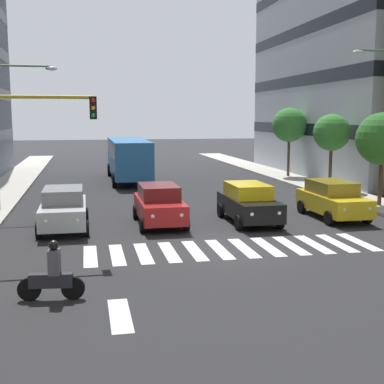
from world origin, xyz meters
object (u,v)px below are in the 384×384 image
at_px(bus_behind_traffic, 128,155).
at_px(street_tree_1, 383,139).
at_px(car_1, 249,203).
at_px(car_2, 159,204).
at_px(car_3, 64,208).
at_px(traffic_light_gantry, 17,147).
at_px(car_0, 333,199).
at_px(street_lamp_right, 5,120).
at_px(street_tree_3, 289,125).
at_px(street_tree_2, 332,133).
at_px(motorcycle_with_rider, 52,276).

distance_m(bus_behind_traffic, street_tree_1, 18.55).
bearing_deg(bus_behind_traffic, car_1, 103.46).
xyz_separation_m(car_2, street_tree_1, (-11.66, -1.74, 2.65)).
distance_m(car_3, traffic_light_gantry, 4.95).
bearing_deg(bus_behind_traffic, car_0, 116.26).
height_order(car_1, bus_behind_traffic, bus_behind_traffic).
xyz_separation_m(car_1, car_2, (3.94, -0.38, 0.00)).
height_order(car_0, car_3, same).
bearing_deg(car_2, street_tree_1, -171.49).
bearing_deg(car_3, street_tree_1, -172.93).
height_order(car_1, car_2, same).
height_order(car_1, street_lamp_right, street_lamp_right).
bearing_deg(street_tree_3, street_tree_1, 88.08).
bearing_deg(car_1, street_tree_2, -134.63).
height_order(motorcycle_with_rider, street_tree_2, street_tree_2).
bearing_deg(car_1, bus_behind_traffic, -76.54).
distance_m(motorcycle_with_rider, street_tree_1, 19.12).
distance_m(car_2, street_tree_2, 14.27).
bearing_deg(bus_behind_traffic, car_2, 90.00).
bearing_deg(street_tree_1, motorcycle_with_rider, 34.01).
distance_m(traffic_light_gantry, street_tree_2, 20.68).
relative_size(street_lamp_right, street_tree_3, 1.36).
bearing_deg(motorcycle_with_rider, car_0, -144.50).
height_order(car_3, motorcycle_with_rider, car_3).
bearing_deg(car_2, car_3, 2.89).
xyz_separation_m(street_lamp_right, street_tree_3, (-18.90, -10.80, -0.48)).
xyz_separation_m(car_0, bus_behind_traffic, (8.05, -16.31, 0.97)).
distance_m(car_1, bus_behind_traffic, 16.96).
bearing_deg(motorcycle_with_rider, street_tree_2, -133.94).
height_order(traffic_light_gantry, street_tree_3, traffic_light_gantry).
bearing_deg(street_tree_3, car_1, 62.25).
distance_m(car_1, street_tree_2, 11.51).
height_order(car_3, street_tree_2, street_tree_2).
xyz_separation_m(car_3, street_tree_1, (-15.69, -1.95, 2.65)).
bearing_deg(car_0, bus_behind_traffic, -63.74).
height_order(car_1, traffic_light_gantry, traffic_light_gantry).
bearing_deg(street_tree_2, street_tree_1, 88.74).
bearing_deg(bus_behind_traffic, street_tree_2, 144.13).
distance_m(car_3, bus_behind_traffic, 16.81).
relative_size(car_0, car_2, 1.00).
distance_m(street_lamp_right, street_tree_3, 21.78).
bearing_deg(car_0, street_tree_1, -151.36).
bearing_deg(car_1, traffic_light_gantry, 22.05).
xyz_separation_m(street_tree_1, street_tree_2, (-0.13, -5.82, 0.13)).
bearing_deg(traffic_light_gantry, bus_behind_traffic, -104.65).
bearing_deg(street_tree_1, car_2, 8.51).
relative_size(car_2, bus_behind_traffic, 0.42).
height_order(bus_behind_traffic, street_tree_2, street_tree_2).
xyz_separation_m(traffic_light_gantry, street_lamp_right, (1.52, -8.45, 0.84)).
bearing_deg(car_3, motorcycle_with_rider, 90.19).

